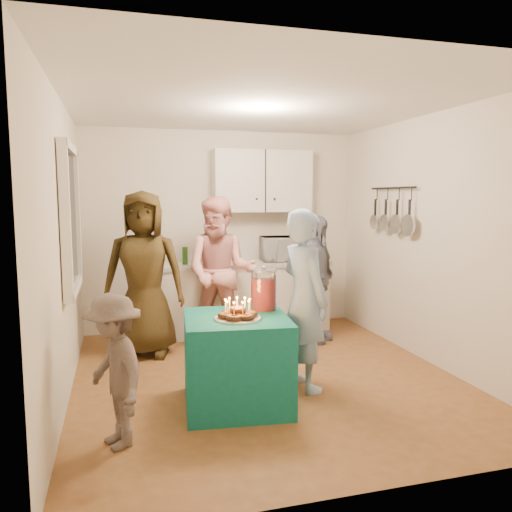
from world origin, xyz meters
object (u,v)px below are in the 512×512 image
object	(u,v)px
counter	(243,299)
child_near_left	(114,371)
man_birthday	(305,300)
woman_back_center	(221,272)
microwave	(283,249)
punch_jar	(264,291)
party_table	(237,361)
woman_back_left	(144,274)
woman_back_right	(315,279)

from	to	relation	value
counter	child_near_left	size ratio (longest dim) A/B	2.02
man_birthday	child_near_left	size ratio (longest dim) A/B	1.51
counter	woman_back_center	distance (m)	0.84
microwave	man_birthday	bearing A→B (deg)	-99.62
microwave	punch_jar	size ratio (longest dim) A/B	1.70
party_table	woman_back_left	xyz separation A→B (m)	(-0.67, 1.58, 0.53)
woman_back_right	woman_back_center	bearing A→B (deg)	132.11
woman_back_right	child_near_left	distance (m)	3.09
woman_back_center	child_near_left	distance (m)	2.46
counter	woman_back_left	distance (m)	1.53
punch_jar	man_birthday	xyz separation A→B (m)	(0.39, 0.02, -0.11)
microwave	party_table	distance (m)	2.63
microwave	woman_back_left	xyz separation A→B (m)	(-1.84, -0.67, -0.16)
party_table	woman_back_center	bearing A→B (deg)	82.91
microwave	man_birthday	distance (m)	2.11
counter	punch_jar	world-z (taller)	punch_jar
punch_jar	child_near_left	distance (m)	1.48
microwave	child_near_left	bearing A→B (deg)	-124.73
punch_jar	woman_back_right	bearing A→B (deg)	52.55
microwave	woman_back_right	distance (m)	0.77
microwave	party_table	xyz separation A→B (m)	(-1.17, -2.25, -0.69)
child_near_left	woman_back_right	bearing A→B (deg)	110.35
punch_jar	woman_back_left	bearing A→B (deg)	124.57
party_table	woman_back_center	distance (m)	1.76
party_table	punch_jar	xyz separation A→B (m)	(0.29, 0.19, 0.55)
punch_jar	woman_back_left	xyz separation A→B (m)	(-0.96, 1.39, -0.02)
woman_back_right	party_table	bearing A→B (deg)	-173.24
woman_back_left	woman_back_center	distance (m)	0.88
counter	punch_jar	bearing A→B (deg)	-99.06
woman_back_right	woman_back_left	bearing A→B (deg)	136.98
man_birthday	woman_back_right	world-z (taller)	man_birthday
counter	woman_back_right	xyz separation A→B (m)	(0.73, -0.68, 0.34)
punch_jar	woman_back_left	world-z (taller)	woman_back_left
counter	party_table	xyz separation A→B (m)	(-0.62, -2.25, -0.05)
party_table	woman_back_left	world-z (taller)	woman_back_left
counter	woman_back_center	bearing A→B (deg)	-125.34
woman_back_center	child_near_left	bearing A→B (deg)	-97.81
woman_back_center	party_table	bearing A→B (deg)	-75.70
man_birthday	microwave	bearing A→B (deg)	-25.12
counter	man_birthday	distance (m)	2.08
party_table	woman_back_left	distance (m)	1.80
child_near_left	counter	bearing A→B (deg)	128.76
man_birthday	woman_back_center	xyz separation A→B (m)	(-0.48, 1.46, 0.05)
microwave	woman_back_left	bearing A→B (deg)	-156.23
woman_back_center	child_near_left	size ratio (longest dim) A/B	1.61
counter	child_near_left	bearing A→B (deg)	-120.58
man_birthday	party_table	bearing A→B (deg)	95.27
punch_jar	woman_back_center	size ratio (longest dim) A/B	0.19
counter	microwave	world-z (taller)	microwave
microwave	woman_back_center	distance (m)	1.14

